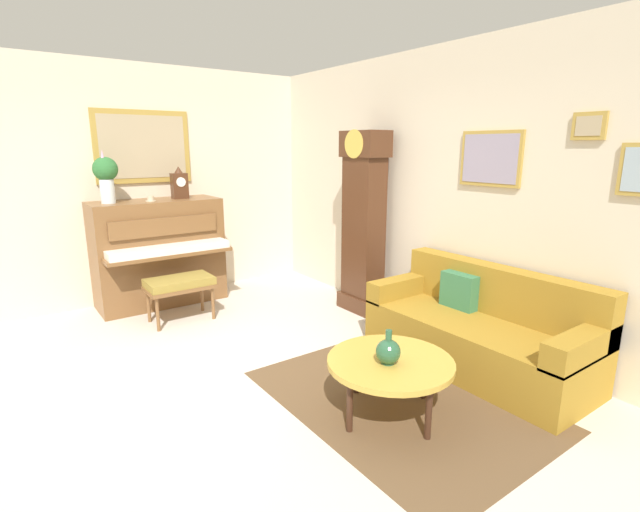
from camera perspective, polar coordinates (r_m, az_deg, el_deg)
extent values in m
cube|color=beige|center=(3.99, -12.51, -15.54)|extent=(6.40, 6.00, 0.10)
cube|color=beige|center=(6.01, -23.25, 7.92)|extent=(0.10, 4.90, 2.80)
cube|color=#B28E3D|center=(6.00, -20.90, 12.42)|extent=(0.03, 1.10, 0.84)
cube|color=tan|center=(5.98, -20.86, 12.43)|extent=(0.01, 0.98, 0.72)
cube|color=beige|center=(4.96, 13.13, 7.71)|extent=(5.30, 0.10, 2.80)
cube|color=#B28E3D|center=(4.03, 30.18, 13.64)|extent=(0.24, 0.03, 0.20)
cube|color=tan|center=(4.01, 30.08, 13.66)|extent=(0.18, 0.01, 0.14)
cube|color=#B28E3D|center=(4.42, 20.23, 11.16)|extent=(0.60, 0.03, 0.48)
cube|color=#998EA8|center=(4.41, 20.11, 11.17)|extent=(0.54, 0.01, 0.42)
cube|color=brown|center=(3.69, 9.53, -16.95)|extent=(2.10, 1.50, 0.01)
cube|color=brown|center=(5.86, -19.18, 0.43)|extent=(0.60, 1.44, 1.25)
cube|color=brown|center=(5.44, -17.90, 0.20)|extent=(0.28, 1.38, 0.04)
cube|color=white|center=(5.43, -17.95, 0.81)|extent=(0.26, 1.32, 0.08)
cube|color=brown|center=(5.49, -18.48, 3.46)|extent=(0.03, 1.20, 0.20)
cube|color=brown|center=(5.23, -16.84, -3.66)|extent=(0.42, 0.70, 0.04)
cube|color=olive|center=(5.21, -16.89, -3.03)|extent=(0.40, 0.68, 0.08)
cylinder|color=brown|center=(5.06, -19.31, -6.80)|extent=(0.04, 0.04, 0.36)
cylinder|color=brown|center=(5.24, -13.01, -5.67)|extent=(0.04, 0.04, 0.36)
cylinder|color=brown|center=(5.35, -20.31, -5.78)|extent=(0.04, 0.04, 0.36)
cylinder|color=brown|center=(5.52, -14.31, -4.76)|extent=(0.04, 0.04, 0.36)
cube|color=#4C2B19|center=(5.46, 5.16, -5.60)|extent=(0.52, 0.34, 0.18)
cube|color=#4C2B19|center=(5.25, 5.34, 2.68)|extent=(0.44, 0.28, 1.78)
cube|color=#4C2B19|center=(5.16, 5.58, 13.54)|extent=(0.52, 0.32, 0.28)
cylinder|color=gold|center=(5.06, 4.23, 13.57)|extent=(0.30, 0.02, 0.30)
cylinder|color=gold|center=(5.21, 4.94, 3.27)|extent=(0.03, 0.03, 0.70)
cube|color=olive|center=(4.25, 18.40, -10.17)|extent=(1.90, 0.80, 0.42)
cube|color=olive|center=(4.35, 21.14, -4.10)|extent=(1.90, 0.20, 0.44)
cube|color=olive|center=(4.67, 10.13, -3.78)|extent=(0.18, 0.80, 0.20)
cube|color=olive|center=(3.76, 29.49, -9.64)|extent=(0.18, 0.80, 0.20)
cube|color=#38754C|center=(4.40, 16.69, -4.11)|extent=(0.34, 0.12, 0.32)
cylinder|color=gold|center=(3.33, 8.63, -12.77)|extent=(0.88, 0.88, 0.04)
torus|color=#3D2316|center=(3.33, 8.63, -12.77)|extent=(0.88, 0.88, 0.04)
cylinder|color=#3D2316|center=(3.66, 12.68, -14.09)|extent=(0.04, 0.04, 0.38)
cylinder|color=#3D2316|center=(3.22, 13.20, -18.23)|extent=(0.04, 0.04, 0.38)
cylinder|color=#3D2316|center=(3.22, 3.66, -17.88)|extent=(0.04, 0.04, 0.38)
cylinder|color=#3D2316|center=(3.66, 4.48, -13.78)|extent=(0.04, 0.04, 0.38)
cube|color=#4C2B19|center=(5.81, -16.88, 8.23)|extent=(0.12, 0.18, 0.30)
cylinder|color=white|center=(5.75, -16.71, 8.70)|extent=(0.01, 0.11, 0.11)
cone|color=#4C2B19|center=(5.80, -17.00, 10.10)|extent=(0.10, 0.10, 0.08)
cylinder|color=silver|center=(5.61, -24.64, 7.23)|extent=(0.15, 0.15, 0.26)
sphere|color=#2D6B33|center=(5.59, -24.88, 9.67)|extent=(0.26, 0.26, 0.26)
cone|color=#D199B7|center=(5.56, -25.16, 10.97)|extent=(0.06, 0.06, 0.16)
cylinder|color=beige|center=(5.65, -20.07, 6.38)|extent=(0.12, 0.12, 0.01)
cylinder|color=beige|center=(5.64, -20.09, 6.64)|extent=(0.08, 0.08, 0.06)
cylinder|color=#234C33|center=(3.27, 8.32, -12.81)|extent=(0.09, 0.09, 0.01)
sphere|color=#285638|center=(3.23, 8.37, -11.55)|extent=(0.17, 0.17, 0.17)
cylinder|color=#285638|center=(3.19, 8.44, -9.68)|extent=(0.04, 0.04, 0.08)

